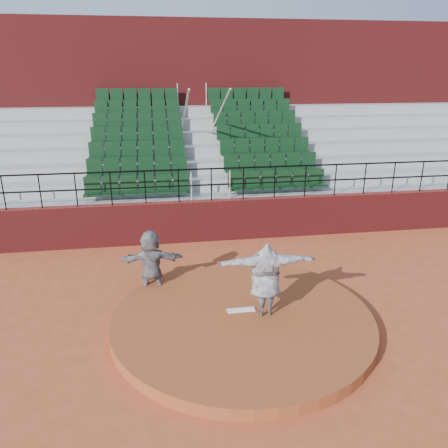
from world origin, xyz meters
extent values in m
plane|color=#B04B27|center=(0.00, 0.00, 0.00)|extent=(90.00, 90.00, 0.00)
cylinder|color=#954621|center=(0.00, 0.00, 0.12)|extent=(5.50, 5.50, 0.25)
cube|color=white|center=(0.00, 0.15, 0.27)|extent=(0.60, 0.15, 0.03)
cube|color=maroon|center=(0.00, 5.00, 0.65)|extent=(24.00, 0.30, 1.30)
cylinder|color=black|center=(0.00, 5.00, 2.30)|extent=(24.00, 0.05, 0.05)
cylinder|color=black|center=(0.00, 5.00, 1.80)|extent=(24.00, 0.04, 0.04)
cylinder|color=black|center=(-6.00, 5.00, 1.80)|extent=(0.04, 0.04, 1.00)
cylinder|color=black|center=(-5.00, 5.00, 1.80)|extent=(0.04, 0.04, 1.00)
cylinder|color=black|center=(-4.00, 5.00, 1.80)|extent=(0.04, 0.04, 1.00)
cylinder|color=black|center=(-3.00, 5.00, 1.80)|extent=(0.04, 0.04, 1.00)
cylinder|color=black|center=(-2.00, 5.00, 1.80)|extent=(0.04, 0.04, 1.00)
cylinder|color=black|center=(-1.00, 5.00, 1.80)|extent=(0.04, 0.04, 1.00)
cylinder|color=black|center=(0.00, 5.00, 1.80)|extent=(0.04, 0.04, 1.00)
cylinder|color=black|center=(1.00, 5.00, 1.80)|extent=(0.04, 0.04, 1.00)
cylinder|color=black|center=(2.00, 5.00, 1.80)|extent=(0.04, 0.04, 1.00)
cylinder|color=black|center=(3.00, 5.00, 1.80)|extent=(0.04, 0.04, 1.00)
cylinder|color=black|center=(4.00, 5.00, 1.80)|extent=(0.04, 0.04, 1.00)
cylinder|color=black|center=(5.00, 5.00, 1.80)|extent=(0.04, 0.04, 1.00)
cylinder|color=black|center=(6.00, 5.00, 1.80)|extent=(0.04, 0.04, 1.00)
cylinder|color=black|center=(7.00, 5.00, 1.80)|extent=(0.04, 0.04, 1.00)
cube|color=#969691|center=(0.00, 5.58, 0.65)|extent=(24.00, 0.85, 1.30)
cube|color=black|center=(-2.25, 5.59, 1.66)|extent=(3.30, 0.48, 0.72)
cube|color=black|center=(2.25, 5.59, 1.66)|extent=(3.30, 0.48, 0.72)
cube|color=#969691|center=(0.00, 6.43, 0.85)|extent=(24.00, 0.85, 1.70)
cube|color=black|center=(-2.25, 6.44, 2.06)|extent=(3.30, 0.48, 0.72)
cube|color=black|center=(2.25, 6.44, 2.06)|extent=(3.30, 0.48, 0.72)
cube|color=#969691|center=(0.00, 7.28, 1.05)|extent=(24.00, 0.85, 2.10)
cube|color=black|center=(-2.25, 7.29, 2.46)|extent=(3.30, 0.48, 0.72)
cube|color=black|center=(2.25, 7.29, 2.46)|extent=(3.30, 0.48, 0.72)
cube|color=#969691|center=(0.00, 8.12, 1.25)|extent=(24.00, 0.85, 2.50)
cube|color=black|center=(-2.25, 8.13, 2.86)|extent=(3.30, 0.48, 0.72)
cube|color=black|center=(2.25, 8.13, 2.86)|extent=(3.30, 0.48, 0.72)
cube|color=#969691|center=(0.00, 8.97, 1.45)|extent=(24.00, 0.85, 2.90)
cube|color=black|center=(-2.25, 8.98, 3.26)|extent=(3.30, 0.48, 0.72)
cube|color=black|center=(2.25, 8.98, 3.26)|extent=(3.30, 0.48, 0.72)
cube|color=#969691|center=(0.00, 9.82, 1.65)|extent=(24.00, 0.85, 3.30)
cube|color=black|center=(-2.25, 9.83, 3.66)|extent=(3.30, 0.48, 0.72)
cube|color=black|center=(2.25, 9.83, 3.66)|extent=(3.30, 0.48, 0.72)
cube|color=#969691|center=(0.00, 10.68, 1.85)|extent=(24.00, 0.85, 3.70)
cube|color=black|center=(-2.25, 10.69, 4.06)|extent=(3.30, 0.48, 0.72)
cube|color=black|center=(2.25, 10.69, 4.06)|extent=(3.30, 0.48, 0.72)
cylinder|color=silver|center=(-0.60, 8.12, 3.40)|extent=(0.06, 5.97, 2.46)
cylinder|color=silver|center=(0.60, 8.12, 3.40)|extent=(0.06, 5.97, 2.46)
cube|color=maroon|center=(0.00, 12.60, 3.55)|extent=(24.00, 3.00, 7.10)
imported|color=black|center=(0.47, -0.05, 1.06)|extent=(2.00, 0.59, 1.62)
imported|color=black|center=(-1.87, 1.69, 0.81)|extent=(1.52, 0.53, 1.63)
camera|label=1|loc=(-1.63, -7.89, 5.13)|focal=35.00mm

